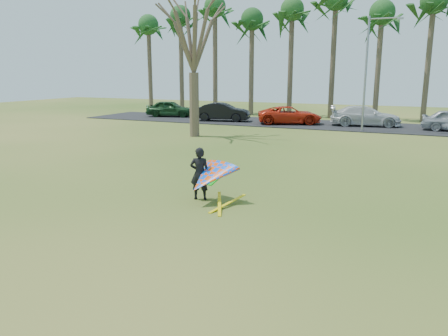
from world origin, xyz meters
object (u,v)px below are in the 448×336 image
at_px(car_0, 170,109).
at_px(kite_flyer, 207,177).
at_px(bare_tree_left, 193,29).
at_px(car_1, 222,112).
at_px(car_3, 365,116).
at_px(car_2, 290,115).
at_px(streetlight, 368,69).

bearing_deg(car_0, kite_flyer, -162.03).
height_order(bare_tree_left, car_0, bare_tree_left).
relative_size(car_0, car_1, 0.95).
distance_m(bare_tree_left, kite_flyer, 16.61).
height_order(car_0, car_3, car_3).
bearing_deg(car_2, streetlight, -131.06).
relative_size(car_0, car_2, 0.87).
height_order(car_2, kite_flyer, kite_flyer).
distance_m(car_1, car_2, 5.98).
height_order(streetlight, kite_flyer, streetlight).
bearing_deg(car_1, car_3, -95.10).
xyz_separation_m(car_1, kite_flyer, (9.63, -22.46, 0.01)).
bearing_deg(streetlight, kite_flyer, -97.10).
xyz_separation_m(car_2, kite_flyer, (3.65, -22.67, 0.07)).
bearing_deg(car_2, car_3, -100.86).
height_order(car_1, car_3, car_1).
bearing_deg(car_1, kite_flyer, -168.15).
relative_size(bare_tree_left, kite_flyer, 4.06).
height_order(bare_tree_left, kite_flyer, bare_tree_left).
distance_m(car_0, kite_flyer, 28.73).
bearing_deg(car_2, car_0, 62.56).
height_order(car_1, kite_flyer, kite_flyer).
distance_m(car_1, car_3, 11.90).
relative_size(streetlight, car_0, 1.77).
distance_m(bare_tree_left, car_1, 11.05).
bearing_deg(streetlight, car_0, 169.17).
distance_m(streetlight, car_1, 12.86).
distance_m(bare_tree_left, car_3, 15.47).
bearing_deg(car_0, bare_tree_left, -157.45).
bearing_deg(car_2, kite_flyer, 167.78).
relative_size(car_1, car_2, 0.92).
bearing_deg(car_1, streetlight, -110.71).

